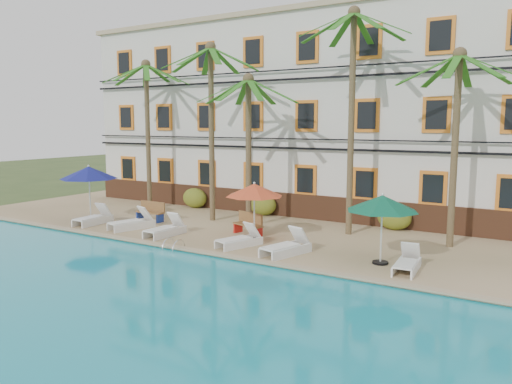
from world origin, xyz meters
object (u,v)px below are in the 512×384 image
Objects in this scene: palm_b at (211,108)px; bench_left at (151,211)px; lounger_d at (240,239)px; lounger_c at (166,229)px; lounger_e at (287,246)px; lounger_a at (94,218)px; palm_e at (456,119)px; palm_a at (147,114)px; palm_c at (249,127)px; palm_d at (352,92)px; bench_right at (249,224)px; umbrella_red at (254,190)px; pool_ladder at (174,248)px; umbrella_green at (382,204)px; lounger_f at (407,263)px; umbrella_blue at (89,173)px; lounger_b at (132,222)px.

palm_b is 5.73m from bench_left.
lounger_d is 6.71m from bench_left.
bench_left is at bearing -145.59° from palm_b.
lounger_e reaches higher than lounger_c.
lounger_a is 2.63m from bench_left.
lounger_d is at bearing 1.17° from lounger_c.
lounger_e is at bearing -138.04° from palm_e.
palm_a reaches higher than palm_c.
bench_right is at bearing -146.78° from palm_d.
palm_d reaches higher than umbrella_red.
lounger_a reaches higher than pool_ladder.
palm_e is 9.92× the size of pool_ladder.
palm_a is at bearing 156.57° from lounger_e.
lounger_e reaches higher than bench_right.
bench_left is (-4.69, -1.37, -4.01)m from palm_c.
palm_b is 7.43m from lounger_d.
bench_right is (-6.07, 1.44, -1.56)m from umbrella_green.
umbrella_red is 1.73m from bench_right.
palm_c is at bearing -174.81° from palm_e.
palm_a reaches higher than umbrella_red.
lounger_a is 1.01× the size of lounger_c.
lounger_f is at bearing -20.68° from umbrella_green.
umbrella_blue reaches higher than lounger_e.
umbrella_blue is at bearing -162.74° from palm_d.
bench_left is (-2.76, 2.07, 0.17)m from lounger_c.
palm_a is 3.74× the size of lounger_e.
umbrella_green reaches higher than lounger_f.
palm_a is at bearing 178.07° from palm_e.
lounger_b is 4.29m from pool_ladder.
palm_b is 6.32m from lounger_c.
palm_d reaches higher than bench_left.
lounger_d is at bearing -123.17° from palm_d.
lounger_d is (8.98, -0.56, -2.01)m from umbrella_blue.
lounger_e is at bearing -33.11° from umbrella_red.
umbrella_blue is at bearing 176.40° from lounger_d.
palm_c reaches higher than lounger_c.
umbrella_blue reaches higher than pool_ladder.
umbrella_green is (14.28, -0.10, -0.26)m from umbrella_blue.
palm_e is (8.54, 0.78, 0.32)m from palm_c.
palm_d is 10.87m from bench_left.
pool_ladder is (-8.22, -1.65, -0.27)m from lounger_f.
umbrella_green reaches higher than lounger_e.
umbrella_blue is 5.73m from lounger_c.
palm_c reaches higher than lounger_f.
umbrella_blue reaches higher than bench_left.
palm_b is 6.42m from lounger_b.
umbrella_blue is 3.73m from lounger_b.
palm_d is at bearing 17.26° from umbrella_blue.
palm_d is 4.66× the size of lounger_a.
lounger_f is at bearing 0.25° from lounger_a.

